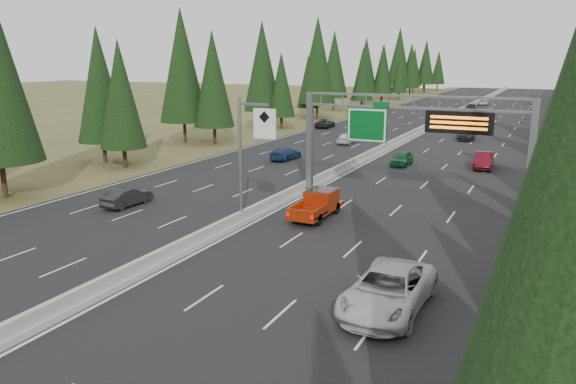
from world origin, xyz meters
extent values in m
cube|color=black|center=(0.00, 80.00, 0.04)|extent=(32.00, 260.00, 0.08)
cube|color=olive|center=(17.80, 80.00, 0.03)|extent=(3.60, 260.00, 0.06)
cube|color=#4C4B23|center=(-17.80, 80.00, 0.03)|extent=(3.60, 260.00, 0.06)
cube|color=#9B9B96|center=(0.00, 80.00, 0.23)|extent=(0.70, 260.00, 0.30)
cube|color=#9B9B96|center=(0.00, 80.00, 0.63)|extent=(0.30, 260.00, 0.60)
cube|color=slate|center=(0.35, 35.00, 3.98)|extent=(0.45, 0.45, 7.80)
cube|color=#9B9B96|center=(0.35, 35.00, 0.23)|extent=(0.90, 0.90, 0.30)
cube|color=slate|center=(16.20, 35.00, 3.98)|extent=(0.45, 0.45, 7.80)
cube|color=#9B9B96|center=(16.20, 35.00, 0.23)|extent=(0.90, 0.90, 0.30)
cube|color=slate|center=(8.28, 35.00, 7.80)|extent=(15.85, 0.35, 0.16)
cube|color=slate|center=(8.28, 35.00, 6.96)|extent=(15.85, 0.35, 0.16)
cube|color=#054C19|center=(5.00, 34.75, 5.63)|extent=(3.00, 0.10, 2.50)
cube|color=silver|center=(5.00, 34.69, 5.63)|extent=(2.85, 0.02, 2.35)
cube|color=#054C19|center=(6.00, 34.75, 7.13)|extent=(1.10, 0.10, 0.45)
cube|color=black|center=(11.50, 34.70, 6.13)|extent=(4.50, 0.40, 1.50)
cube|color=orange|center=(11.50, 34.48, 6.48)|extent=(3.80, 0.02, 0.18)
cube|color=orange|center=(11.50, 34.48, 6.13)|extent=(3.80, 0.02, 0.18)
cube|color=orange|center=(11.50, 34.48, 5.78)|extent=(3.80, 0.02, 0.18)
cylinder|color=slate|center=(0.00, 25.00, 4.08)|extent=(0.20, 0.20, 8.00)
cube|color=#9B9B96|center=(0.00, 25.00, 0.18)|extent=(0.50, 0.50, 0.20)
cube|color=slate|center=(1.00, 25.00, 7.68)|extent=(2.00, 0.15, 0.15)
cube|color=silver|center=(1.80, 24.88, 6.58)|extent=(1.50, 0.06, 1.80)
cylinder|color=black|center=(19.15, 90.11, 0.95)|extent=(0.40, 0.40, 1.90)
cone|color=black|center=(19.15, 90.11, 6.89)|extent=(4.28, 4.28, 9.98)
cylinder|color=black|center=(19.57, 106.53, 0.89)|extent=(0.40, 0.40, 1.77)
cone|color=black|center=(19.57, 106.53, 6.42)|extent=(3.99, 3.99, 9.30)
cylinder|color=black|center=(19.75, 122.52, 1.40)|extent=(0.40, 0.40, 2.79)
cylinder|color=black|center=(20.31, 136.96, 0.90)|extent=(0.40, 0.40, 1.80)
cylinder|color=black|center=(19.44, 153.21, 1.40)|extent=(0.40, 0.40, 2.79)
cone|color=black|center=(19.44, 153.21, 10.12)|extent=(6.28, 6.28, 14.66)
cylinder|color=black|center=(20.00, 173.63, 1.10)|extent=(0.40, 0.40, 2.19)
cone|color=black|center=(20.00, 173.63, 7.95)|extent=(4.94, 4.94, 11.52)
cylinder|color=black|center=(19.99, 189.58, 1.27)|extent=(0.40, 0.40, 2.55)
cone|color=black|center=(19.99, 189.58, 9.23)|extent=(5.73, 5.73, 13.37)
cylinder|color=black|center=(-19.96, 23.50, 1.41)|extent=(0.40, 0.40, 2.82)
cylinder|color=black|center=(-20.12, 36.99, 0.98)|extent=(0.40, 0.40, 1.96)
cone|color=black|center=(-20.12, 36.99, 7.11)|extent=(4.41, 4.41, 10.29)
cylinder|color=black|center=(-23.85, 38.22, 1.08)|extent=(0.40, 0.40, 2.17)
cone|color=black|center=(-23.85, 38.22, 7.86)|extent=(4.88, 4.88, 11.39)
cylinder|color=black|center=(-20.54, 53.60, 1.10)|extent=(0.40, 0.40, 2.20)
cone|color=black|center=(-20.54, 53.60, 7.97)|extent=(4.95, 4.95, 11.54)
cylinder|color=black|center=(-24.84, 53.36, 1.32)|extent=(0.40, 0.40, 2.64)
cone|color=black|center=(-24.84, 53.36, 9.58)|extent=(5.94, 5.94, 13.87)
cylinder|color=black|center=(-20.23, 71.57, 0.91)|extent=(0.40, 0.40, 1.82)
cone|color=black|center=(-20.23, 71.57, 6.61)|extent=(4.10, 4.10, 9.57)
cylinder|color=black|center=(-23.59, 71.89, 1.28)|extent=(0.40, 0.40, 2.56)
cone|color=black|center=(-23.59, 71.89, 9.27)|extent=(5.75, 5.75, 13.42)
cylinder|color=black|center=(-20.71, 86.54, 1.39)|extent=(0.40, 0.40, 2.79)
cone|color=black|center=(-20.71, 86.54, 10.11)|extent=(6.28, 6.28, 14.65)
cylinder|color=black|center=(-23.33, 88.55, 0.89)|extent=(0.40, 0.40, 1.77)
cone|color=black|center=(-23.33, 88.55, 6.42)|extent=(3.99, 3.99, 9.30)
cylinder|color=black|center=(-19.18, 106.47, 1.01)|extent=(0.40, 0.40, 2.01)
cone|color=black|center=(-19.18, 106.47, 7.30)|extent=(4.53, 4.53, 10.57)
cylinder|color=black|center=(-24.47, 104.18, 1.27)|extent=(0.40, 0.40, 2.54)
cone|color=black|center=(-24.47, 104.18, 9.22)|extent=(5.72, 5.72, 13.36)
cylinder|color=black|center=(-19.99, 123.26, 1.06)|extent=(0.40, 0.40, 2.13)
cone|color=black|center=(-19.99, 123.26, 7.72)|extent=(4.79, 4.79, 11.18)
cylinder|color=black|center=(-23.51, 121.86, 1.22)|extent=(0.40, 0.40, 2.45)
cone|color=black|center=(-23.51, 121.86, 8.87)|extent=(5.50, 5.50, 12.84)
cylinder|color=black|center=(-20.25, 139.85, 0.90)|extent=(0.40, 0.40, 1.81)
cone|color=black|center=(-20.25, 139.85, 6.54)|extent=(4.06, 4.06, 9.48)
cylinder|color=black|center=(-24.58, 139.71, 1.13)|extent=(0.40, 0.40, 2.26)
cone|color=black|center=(-24.58, 139.71, 8.20)|extent=(5.09, 5.09, 11.87)
cylinder|color=black|center=(-20.93, 154.18, 1.18)|extent=(0.40, 0.40, 2.35)
cone|color=black|center=(-20.93, 154.18, 8.52)|extent=(5.29, 5.29, 12.34)
cylinder|color=black|center=(-24.07, 153.05, 1.51)|extent=(0.40, 0.40, 3.03)
cone|color=black|center=(-24.07, 153.05, 10.97)|extent=(6.81, 6.81, 15.89)
cylinder|color=black|center=(-21.00, 173.24, 1.29)|extent=(0.40, 0.40, 2.57)
cone|color=black|center=(-21.00, 173.24, 9.32)|extent=(5.78, 5.78, 13.50)
cylinder|color=black|center=(-24.07, 171.05, 1.10)|extent=(0.40, 0.40, 2.19)
cone|color=black|center=(-24.07, 171.05, 7.94)|extent=(4.93, 4.93, 11.50)
cylinder|color=black|center=(-19.95, 187.85, 1.04)|extent=(0.40, 0.40, 2.09)
cone|color=black|center=(-19.95, 187.85, 7.56)|extent=(4.69, 4.69, 10.95)
cylinder|color=black|center=(-24.73, 188.77, 1.05)|extent=(0.40, 0.40, 2.10)
cone|color=black|center=(-24.73, 188.77, 7.60)|extent=(4.72, 4.72, 11.01)
imported|color=silver|center=(11.86, 16.82, 0.97)|extent=(3.10, 6.45, 1.77)
cylinder|color=black|center=(2.90, 26.82, 0.46)|extent=(0.29, 0.77, 0.77)
cylinder|color=black|center=(4.53, 26.82, 0.46)|extent=(0.29, 0.77, 0.77)
cylinder|color=black|center=(2.90, 29.98, 0.46)|extent=(0.29, 0.77, 0.77)
cylinder|color=black|center=(4.53, 29.98, 0.46)|extent=(0.29, 0.77, 0.77)
cube|color=maroon|center=(3.72, 28.45, 0.61)|extent=(1.92, 5.37, 0.29)
cube|color=maroon|center=(3.72, 29.31, 1.28)|extent=(1.82, 2.11, 1.05)
cube|color=black|center=(3.72, 29.31, 1.57)|extent=(1.63, 1.82, 0.53)
cube|color=maroon|center=(2.81, 27.01, 0.94)|extent=(0.10, 2.30, 0.57)
cube|color=maroon|center=(4.63, 27.01, 0.94)|extent=(0.10, 2.30, 0.57)
cube|color=maroon|center=(3.72, 25.86, 0.94)|extent=(1.92, 0.10, 0.57)
imported|color=#135526|center=(4.01, 49.50, 0.77)|extent=(1.64, 4.05, 1.38)
imported|color=#570C16|center=(11.50, 51.24, 0.86)|extent=(1.93, 4.81, 1.55)
imported|color=black|center=(6.95, 70.99, 0.85)|extent=(2.64, 5.50, 1.55)
imported|color=#B7B7B7|center=(1.91, 129.07, 0.72)|extent=(2.34, 4.72, 1.29)
imported|color=black|center=(1.50, 112.82, 0.86)|extent=(1.89, 4.62, 1.57)
imported|color=#232325|center=(-9.67, 25.39, 0.74)|extent=(1.55, 4.07, 1.33)
imported|color=navy|center=(-7.70, 47.27, 0.73)|extent=(2.14, 4.60, 1.30)
imported|color=silver|center=(-5.83, 60.74, 0.76)|extent=(1.77, 4.06, 1.36)
imported|color=black|center=(-14.50, 75.02, 0.74)|extent=(2.58, 4.90, 1.31)
camera|label=1|loc=(17.55, -4.63, 10.36)|focal=35.00mm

